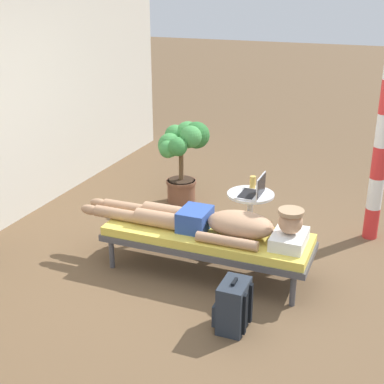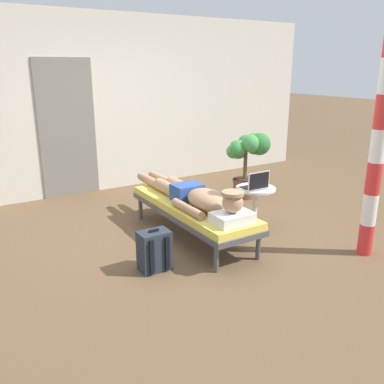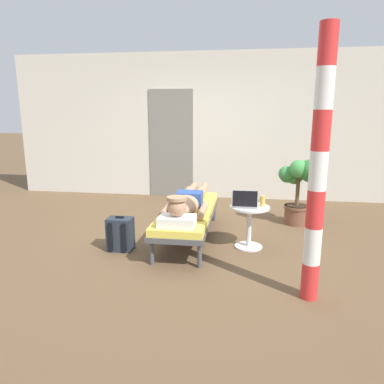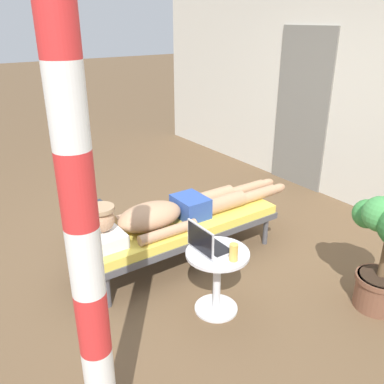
# 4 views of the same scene
# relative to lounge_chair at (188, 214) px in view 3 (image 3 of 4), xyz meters

# --- Properties ---
(ground_plane) EXTENTS (40.00, 40.00, 0.00)m
(ground_plane) POSITION_rel_lounge_chair_xyz_m (-0.02, 0.06, -0.35)
(ground_plane) COLOR brown
(house_wall_back) EXTENTS (7.60, 0.20, 2.70)m
(house_wall_back) POSITION_rel_lounge_chair_xyz_m (0.00, 2.49, 1.00)
(house_wall_back) COLOR beige
(house_wall_back) RESTS_ON ground
(house_door_panel) EXTENTS (0.84, 0.03, 2.04)m
(house_door_panel) POSITION_rel_lounge_chair_xyz_m (-0.71, 2.38, 0.67)
(house_door_panel) COLOR slate
(house_door_panel) RESTS_ON ground
(lounge_chair) EXTENTS (0.63, 1.92, 0.42)m
(lounge_chair) POSITION_rel_lounge_chair_xyz_m (0.00, 0.00, 0.00)
(lounge_chair) COLOR #4C4C51
(lounge_chair) RESTS_ON ground
(person_reclining) EXTENTS (0.53, 2.17, 0.33)m
(person_reclining) POSITION_rel_lounge_chair_xyz_m (-0.00, -0.08, 0.17)
(person_reclining) COLOR white
(person_reclining) RESTS_ON lounge_chair
(side_table) EXTENTS (0.48, 0.48, 0.52)m
(side_table) POSITION_rel_lounge_chair_xyz_m (0.78, -0.18, 0.01)
(side_table) COLOR silver
(side_table) RESTS_ON ground
(laptop) EXTENTS (0.31, 0.24, 0.23)m
(laptop) POSITION_rel_lounge_chair_xyz_m (0.72, -0.23, 0.24)
(laptop) COLOR silver
(laptop) RESTS_ON side_table
(drink_glass) EXTENTS (0.06, 0.06, 0.13)m
(drink_glass) POSITION_rel_lounge_chair_xyz_m (0.93, -0.15, 0.24)
(drink_glass) COLOR gold
(drink_glass) RESTS_ON side_table
(backpack) EXTENTS (0.30, 0.26, 0.42)m
(backpack) POSITION_rel_lounge_chair_xyz_m (-0.75, -0.49, -0.15)
(backpack) COLOR #262D38
(backpack) RESTS_ON ground
(potted_plant) EXTENTS (0.61, 0.57, 0.98)m
(potted_plant) POSITION_rel_lounge_chair_xyz_m (1.52, 0.87, 0.31)
(potted_plant) COLOR brown
(potted_plant) RESTS_ON ground
(porch_post) EXTENTS (0.15, 0.15, 2.33)m
(porch_post) POSITION_rel_lounge_chair_xyz_m (1.32, -1.35, 0.82)
(porch_post) COLOR red
(porch_post) RESTS_ON ground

